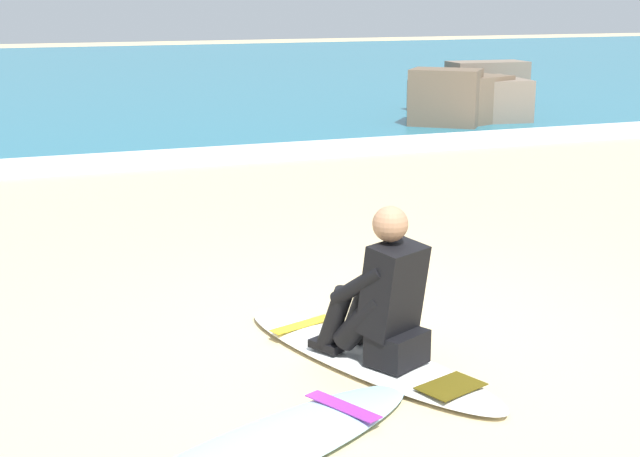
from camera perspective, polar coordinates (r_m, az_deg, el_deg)
name	(u,v)px	position (r m, az deg, el deg)	size (l,w,h in m)	color
ground_plane	(392,339)	(6.15, 4.44, -6.79)	(80.00, 80.00, 0.00)	#CCB584
sea	(62,77)	(26.13, -15.58, 8.98)	(80.00, 28.00, 0.10)	teal
breaking_foam	(168,159)	(12.66, -9.31, 4.27)	(80.00, 0.90, 0.11)	white
surfboard_main	(365,356)	(5.76, 2.81, -7.86)	(1.22, 2.24, 0.08)	white
surfer_seated	(382,301)	(5.51, 3.84, -4.49)	(0.61, 0.77, 0.95)	black
surfboard_spare_near	(259,451)	(4.66, -3.76, -13.48)	(2.15, 1.36, 0.08)	#9ED1E5
rock_outcrop_distant	(470,98)	(16.62, 9.21, 7.94)	(3.35, 2.97, 1.02)	#756656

